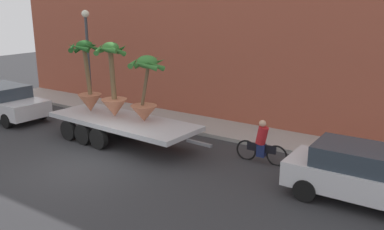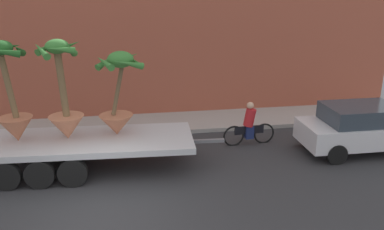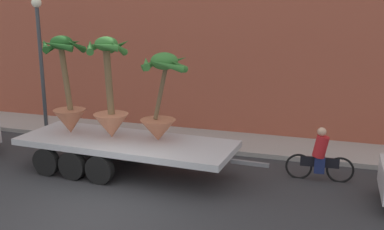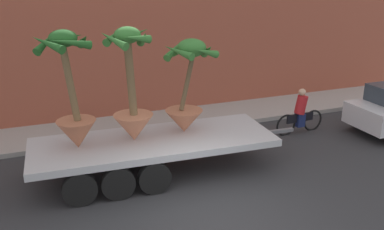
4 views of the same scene
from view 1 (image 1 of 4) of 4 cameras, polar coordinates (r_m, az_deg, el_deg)
name	(u,v)px [view 1 (image 1 of 4)]	position (r m, az deg, el deg)	size (l,w,h in m)	color
ground_plane	(83,167)	(14.23, -15.01, -7.02)	(60.00, 60.00, 0.00)	#2D2D30
sidewalk	(186,122)	(18.53, -0.87, -1.00)	(24.00, 2.20, 0.15)	#A39E99
building_facade	(206,42)	(19.29, 2.00, 10.11)	(24.00, 1.20, 7.06)	#9E4C38
flatbed_trailer	(118,123)	(16.22, -10.30, -1.10)	(7.30, 2.51, 0.98)	#B7BABF
potted_palm_rear	(145,92)	(15.21, -6.53, 3.18)	(1.43, 1.47, 2.50)	#B26647
potted_palm_middle	(113,88)	(16.13, -10.92, 3.67)	(1.35, 1.36, 2.89)	#C17251
potted_palm_front	(88,83)	(17.15, -14.28, 4.36)	(1.34, 1.40, 2.89)	#B26647
cyclist	(262,144)	(14.11, 9.68, -3.99)	(1.84, 0.37, 1.54)	black
parked_car	(363,174)	(12.08, 22.71, -7.59)	(4.15, 1.84, 1.58)	silver
trailing_car	(5,101)	(21.20, -24.63, 1.78)	(4.63, 2.11, 1.58)	silver
street_lamp	(88,47)	(20.75, -14.36, 9.18)	(0.36, 0.36, 4.83)	#383D42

